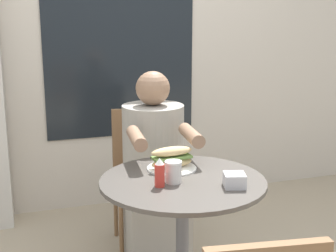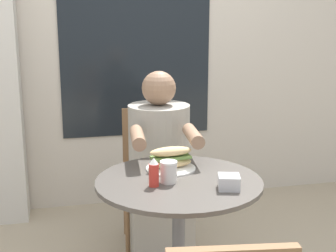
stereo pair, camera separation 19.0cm
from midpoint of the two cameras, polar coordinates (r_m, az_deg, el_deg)
The scene contains 9 objects.
storefront_wall at distance 3.58m, azimuth -3.84°, elevation 12.40°, with size 8.00×0.09×2.80m.
lattice_pillar at distance 3.38m, azimuth -18.23°, elevation 8.33°, with size 0.22×0.22×2.40m.
cafe_table at distance 2.19m, azimuth 3.84°, elevation -11.32°, with size 0.75×0.75×0.73m.
diner_chair at distance 3.03m, azimuth -0.36°, elevation -4.58°, with size 0.42×0.42×0.87m.
seated_diner at distance 2.72m, azimuth 1.02°, elevation -7.24°, with size 0.41×0.65×1.15m.
sandwich_on_plate at distance 2.24m, azimuth 2.87°, elevation -4.17°, with size 0.24×0.24×0.11m.
drink_cup at distance 2.07m, azimuth 2.71°, elevation -5.64°, with size 0.08×0.08×0.10m.
napkin_box at distance 2.03m, azimuth 10.13°, elevation -6.79°, with size 0.11×0.11×0.06m.
condiment_bottle at distance 2.02m, azimuth 0.96°, elevation -5.72°, with size 0.04×0.04×0.13m.
Camera 2 is at (-0.51, -1.93, 1.45)m, focal length 50.00 mm.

